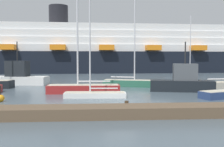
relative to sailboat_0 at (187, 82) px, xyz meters
name	(u,v)px	position (x,y,z in m)	size (l,w,h in m)	color
ground_plane	(120,102)	(-9.64, -11.81, -0.42)	(600.00, 600.00, 0.00)	#4C5B66
dock_pier	(129,111)	(-9.64, -16.94, -0.11)	(21.42, 1.99, 0.75)	brown
sailboat_0	(187,82)	(0.00, 0.00, 0.00)	(4.35, 1.01, 8.65)	gray
sailboat_2	(83,87)	(-12.63, -6.60, 0.18)	(6.94, 1.79, 12.10)	maroon
sailboat_4	(95,92)	(-11.55, -9.53, 0.05)	(5.28, 1.50, 10.07)	white
sailboat_7	(130,82)	(-7.33, -1.21, 0.14)	(6.51, 3.34, 10.74)	#2D6B51
fishing_boat_1	(183,82)	(-2.65, -5.91, 0.57)	(6.52, 3.17, 5.00)	black
fishing_boat_3	(19,76)	(-21.11, 2.13, 0.65)	(7.24, 3.45, 5.46)	white
channel_buoy_0	(1,98)	(-18.78, -11.20, -0.14)	(0.55, 0.55, 1.25)	orange
cruise_ship	(125,51)	(-4.04, 31.69, 4.64)	(89.59, 16.54, 15.79)	black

